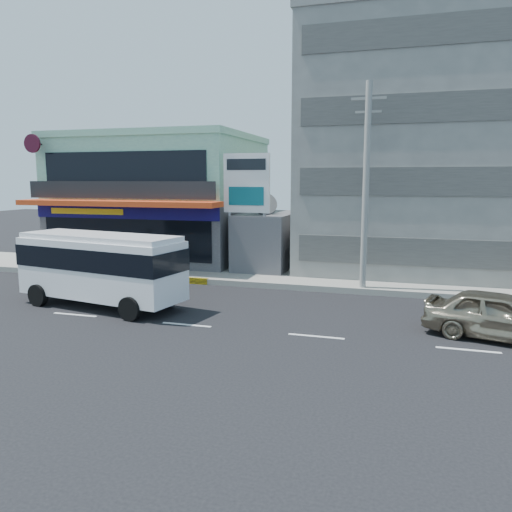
% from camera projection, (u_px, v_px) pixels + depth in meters
% --- Properties ---
extents(ground, '(120.00, 120.00, 0.00)m').
position_uv_depth(ground, '(187.00, 325.00, 19.07)').
color(ground, black).
rests_on(ground, ground).
extents(sidewalk, '(70.00, 5.00, 0.30)m').
position_uv_depth(sidewalk, '(347.00, 281.00, 26.64)').
color(sidewalk, gray).
rests_on(sidewalk, ground).
extents(shop_building, '(12.40, 11.70, 8.00)m').
position_uv_depth(shop_building, '(163.00, 202.00, 33.92)').
color(shop_building, '#404044').
rests_on(shop_building, ground).
extents(concrete_building, '(16.00, 12.00, 14.00)m').
position_uv_depth(concrete_building, '(446.00, 154.00, 29.39)').
color(concrete_building, gray).
rests_on(concrete_building, ground).
extents(gap_structure, '(3.00, 6.00, 3.50)m').
position_uv_depth(gap_structure, '(269.00, 242.00, 30.17)').
color(gap_structure, '#404044').
rests_on(gap_structure, ground).
extents(satellite_dish, '(1.50, 1.50, 0.15)m').
position_uv_depth(satellite_dish, '(264.00, 213.00, 28.94)').
color(satellite_dish, slate).
rests_on(satellite_dish, gap_structure).
extents(billboard, '(2.60, 0.18, 6.90)m').
position_uv_depth(billboard, '(247.00, 190.00, 27.17)').
color(billboard, gray).
rests_on(billboard, ground).
extents(utility_pole_near, '(1.60, 0.30, 10.00)m').
position_uv_depth(utility_pole_near, '(366.00, 187.00, 23.60)').
color(utility_pole_near, '#999993').
rests_on(utility_pole_near, ground).
extents(minibus, '(7.91, 3.73, 3.18)m').
position_uv_depth(minibus, '(101.00, 264.00, 21.52)').
color(minibus, white).
rests_on(minibus, ground).
extents(sedan, '(5.37, 3.28, 1.71)m').
position_uv_depth(sedan, '(500.00, 316.00, 17.22)').
color(sedan, tan).
rests_on(sedan, ground).
extents(motorcycle_rider, '(1.85, 1.07, 2.25)m').
position_uv_depth(motorcycle_rider, '(81.00, 271.00, 26.25)').
color(motorcycle_rider, '#56140C').
rests_on(motorcycle_rider, ground).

